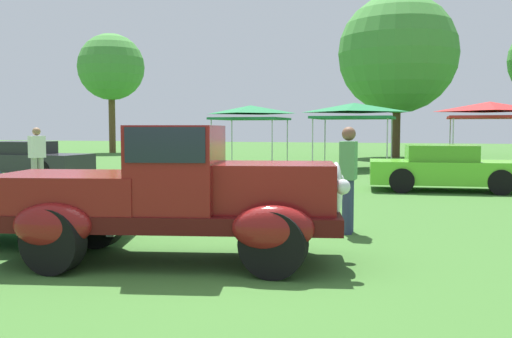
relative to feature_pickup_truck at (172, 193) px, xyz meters
name	(u,v)px	position (x,y,z in m)	size (l,w,h in m)	color
ground_plane	(199,266)	(0.41, -0.13, -0.86)	(120.00, 120.00, 0.00)	#386628
feature_pickup_truck	(172,193)	(0.00, 0.00, 0.00)	(4.45, 2.50, 1.70)	#400B0B
show_car_charcoal	(24,159)	(-10.18, 9.85, -0.26)	(4.62, 1.88, 1.22)	#28282D
show_car_lime	(445,168)	(3.53, 9.44, -0.27)	(4.15, 2.09, 1.22)	#60C62D
spectator_near_truck	(348,176)	(1.85, 2.55, 0.05)	(0.24, 0.40, 1.69)	#283351
spectator_between_cars	(37,156)	(-7.20, 6.73, 0.05)	(0.36, 0.46, 1.69)	#9E998E
canopy_tent_left_field	(251,112)	(-4.64, 18.29, 1.56)	(3.08, 3.08, 2.71)	#B7B7BC
canopy_tent_center_field	(354,110)	(0.18, 17.08, 1.56)	(3.20, 3.20, 2.71)	#B7B7BC
canopy_tent_right_field	(489,109)	(5.39, 17.57, 1.56)	(3.08, 3.08, 2.71)	#B7B7BC
treeline_far_left	(111,67)	(-17.52, 27.90, 4.92)	(4.47, 4.47, 8.06)	brown
treeline_mid_left	(398,54)	(1.41, 26.79, 4.98)	(6.69, 6.69, 9.20)	#47331E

